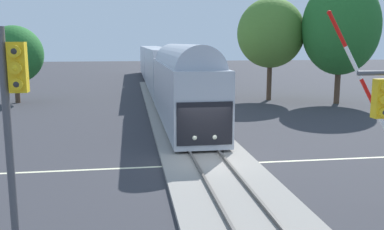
% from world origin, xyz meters
% --- Properties ---
extents(ground_plane, '(220.00, 220.00, 0.00)m').
position_xyz_m(ground_plane, '(0.00, 0.00, 0.00)').
color(ground_plane, '#333338').
extents(road_centre_stripe, '(44.00, 0.20, 0.01)m').
position_xyz_m(road_centre_stripe, '(0.00, 0.00, 0.00)').
color(road_centre_stripe, beige).
rests_on(road_centre_stripe, ground).
extents(railway_track, '(4.40, 80.00, 0.32)m').
position_xyz_m(railway_track, '(0.00, 0.00, 0.10)').
color(railway_track, gray).
rests_on(railway_track, ground).
extents(commuter_train, '(3.04, 60.03, 5.16)m').
position_xyz_m(commuter_train, '(0.00, 29.37, 2.73)').
color(commuter_train, '#B2B7C1').
rests_on(commuter_train, railway_track).
extents(traffic_signal_near_left, '(0.53, 0.38, 5.91)m').
position_xyz_m(traffic_signal_near_left, '(-5.90, -9.71, 3.95)').
color(traffic_signal_near_left, '#4C4C51').
rests_on(traffic_signal_near_left, ground).
extents(maple_right_background, '(6.88, 6.88, 11.28)m').
position_xyz_m(maple_right_background, '(15.37, 17.73, 6.96)').
color(maple_right_background, '#4C3828').
rests_on(maple_right_background, ground).
extents(oak_far_right, '(6.42, 6.42, 9.80)m').
position_xyz_m(oak_far_right, '(9.94, 21.01, 6.46)').
color(oak_far_right, '#4C3828').
rests_on(oak_far_right, ground).
extents(pine_left_background, '(5.15, 5.15, 7.13)m').
position_xyz_m(pine_left_background, '(-13.97, 22.47, 4.50)').
color(pine_left_background, '#4C3828').
rests_on(pine_left_background, ground).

